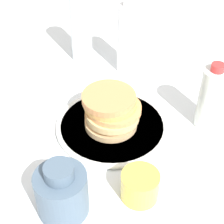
% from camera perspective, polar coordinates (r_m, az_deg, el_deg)
% --- Properties ---
extents(ground_plane, '(4.00, 4.00, 0.00)m').
position_cam_1_polar(ground_plane, '(0.96, 1.27, -3.16)').
color(ground_plane, white).
extents(plate, '(0.29, 0.29, 0.01)m').
position_cam_1_polar(plate, '(0.96, 0.00, -2.12)').
color(plate, silver).
rests_on(plate, ground_plane).
extents(pancake_stack, '(0.15, 0.14, 0.09)m').
position_cam_1_polar(pancake_stack, '(0.93, -0.09, 0.22)').
color(pancake_stack, tan).
rests_on(pancake_stack, plate).
extents(juice_glass, '(0.08, 0.08, 0.07)m').
position_cam_1_polar(juice_glass, '(0.80, 4.28, -11.14)').
color(juice_glass, yellow).
rests_on(juice_glass, ground_plane).
extents(cream_jug, '(0.11, 0.11, 0.13)m').
position_cam_1_polar(cream_jug, '(0.77, -7.67, -11.96)').
color(cream_jug, '#4C6075').
rests_on(cream_jug, ground_plane).
extents(water_bottle_near, '(0.07, 0.07, 0.24)m').
position_cam_1_polar(water_bottle_near, '(1.18, -4.78, 12.87)').
color(water_bottle_near, silver).
rests_on(water_bottle_near, ground_plane).
extents(water_bottle_mid, '(0.06, 0.06, 0.23)m').
position_cam_1_polar(water_bottle_mid, '(1.12, 2.40, 11.10)').
color(water_bottle_mid, white).
rests_on(water_bottle_mid, ground_plane).
extents(water_bottle_far, '(0.06, 0.06, 0.18)m').
position_cam_1_polar(water_bottle_far, '(0.96, 14.87, 2.10)').
color(water_bottle_far, silver).
rests_on(water_bottle_far, ground_plane).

